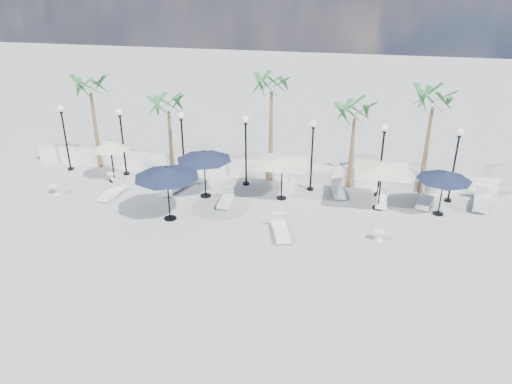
% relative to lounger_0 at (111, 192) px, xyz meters
% --- Properties ---
extents(ground, '(100.00, 100.00, 0.00)m').
position_rel_lounger_0_xyz_m(ground, '(6.50, -3.61, -0.23)').
color(ground, '#A1A29D').
rests_on(ground, ground).
extents(balustrade, '(26.00, 0.30, 1.01)m').
position_rel_lounger_0_xyz_m(balustrade, '(6.50, 3.89, 0.24)').
color(balustrade, silver).
rests_on(balustrade, ground).
extents(lamppost_0, '(0.36, 0.36, 3.84)m').
position_rel_lounger_0_xyz_m(lamppost_0, '(-4.00, 2.89, 2.26)').
color(lamppost_0, black).
rests_on(lamppost_0, ground).
extents(lamppost_1, '(0.36, 0.36, 3.84)m').
position_rel_lounger_0_xyz_m(lamppost_1, '(-0.50, 2.89, 2.26)').
color(lamppost_1, black).
rests_on(lamppost_1, ground).
extents(lamppost_2, '(0.36, 0.36, 3.84)m').
position_rel_lounger_0_xyz_m(lamppost_2, '(3.00, 2.89, 2.26)').
color(lamppost_2, black).
rests_on(lamppost_2, ground).
extents(lamppost_3, '(0.36, 0.36, 3.84)m').
position_rel_lounger_0_xyz_m(lamppost_3, '(6.50, 2.89, 2.26)').
color(lamppost_3, black).
rests_on(lamppost_3, ground).
extents(lamppost_4, '(0.36, 0.36, 3.84)m').
position_rel_lounger_0_xyz_m(lamppost_4, '(10.00, 2.89, 2.26)').
color(lamppost_4, black).
rests_on(lamppost_4, ground).
extents(lamppost_5, '(0.36, 0.36, 3.84)m').
position_rel_lounger_0_xyz_m(lamppost_5, '(13.50, 2.89, 2.26)').
color(lamppost_5, black).
rests_on(lamppost_5, ground).
extents(lamppost_6, '(0.36, 0.36, 3.84)m').
position_rel_lounger_0_xyz_m(lamppost_6, '(17.00, 2.89, 2.26)').
color(lamppost_6, black).
rests_on(lamppost_6, ground).
extents(palm_0, '(2.60, 2.60, 5.50)m').
position_rel_lounger_0_xyz_m(palm_0, '(-2.50, 3.69, 4.30)').
color(palm_0, brown).
rests_on(palm_0, ground).
extents(palm_1, '(2.60, 2.60, 4.70)m').
position_rel_lounger_0_xyz_m(palm_1, '(2.00, 3.69, 3.52)').
color(palm_1, brown).
rests_on(palm_1, ground).
extents(palm_2, '(2.60, 2.60, 6.10)m').
position_rel_lounger_0_xyz_m(palm_2, '(7.70, 3.69, 4.89)').
color(palm_2, brown).
rests_on(palm_2, ground).
extents(palm_3, '(2.60, 2.60, 4.90)m').
position_rel_lounger_0_xyz_m(palm_3, '(12.00, 3.69, 3.72)').
color(palm_3, brown).
rests_on(palm_3, ground).
extents(palm_4, '(2.60, 2.60, 5.70)m').
position_rel_lounger_0_xyz_m(palm_4, '(15.70, 3.69, 4.50)').
color(palm_4, brown).
rests_on(palm_4, ground).
extents(lounger_0, '(0.76, 1.88, 0.69)m').
position_rel_lounger_0_xyz_m(lounger_0, '(0.00, 0.00, 0.00)').
color(lounger_0, silver).
rests_on(lounger_0, ground).
extents(lounger_1, '(1.26, 2.03, 0.73)m').
position_rel_lounger_0_xyz_m(lounger_1, '(2.96, 1.39, 0.01)').
color(lounger_1, silver).
rests_on(lounger_1, ground).
extents(lounger_2, '(0.92, 1.95, 0.70)m').
position_rel_lounger_0_xyz_m(lounger_2, '(2.64, 1.21, 0.01)').
color(lounger_2, silver).
rests_on(lounger_2, ground).
extents(lounger_3, '(1.18, 2.06, 0.74)m').
position_rel_lounger_0_xyz_m(lounger_3, '(9.20, -2.21, 0.02)').
color(lounger_3, silver).
rests_on(lounger_3, ground).
extents(lounger_4, '(0.63, 1.74, 0.65)m').
position_rel_lounger_0_xyz_m(lounger_4, '(5.99, 0.37, -0.01)').
color(lounger_4, silver).
rests_on(lounger_4, ground).
extents(lounger_5, '(0.87, 1.84, 0.66)m').
position_rel_lounger_0_xyz_m(lounger_5, '(11.46, 2.61, -0.01)').
color(lounger_5, silver).
rests_on(lounger_5, ground).
extents(lounger_6, '(1.26, 2.17, 0.78)m').
position_rel_lounger_0_xyz_m(lounger_6, '(15.88, 2.32, 0.03)').
color(lounger_6, silver).
rests_on(lounger_6, ground).
extents(lounger_7, '(0.67, 1.67, 0.61)m').
position_rel_lounger_0_xyz_m(lounger_7, '(13.67, 1.87, -0.02)').
color(lounger_7, silver).
rests_on(lounger_7, ground).
extents(lounger_8, '(1.14, 2.20, 0.79)m').
position_rel_lounger_0_xyz_m(lounger_8, '(18.50, 2.61, 0.03)').
color(lounger_8, silver).
rests_on(lounger_8, ground).
extents(side_table_0, '(0.56, 0.56, 0.55)m').
position_rel_lounger_0_xyz_m(side_table_0, '(-2.92, -0.36, 0.10)').
color(side_table_0, silver).
rests_on(side_table_0, ground).
extents(side_table_1, '(0.50, 0.50, 0.48)m').
position_rel_lounger_0_xyz_m(side_table_1, '(-0.88, 1.83, 0.06)').
color(side_table_1, silver).
rests_on(side_table_1, ground).
extents(side_table_2, '(0.47, 0.47, 0.46)m').
position_rel_lounger_0_xyz_m(side_table_2, '(13.47, -1.85, 0.05)').
color(side_table_2, silver).
rests_on(side_table_2, ground).
extents(parasol_navy_left, '(3.06, 3.06, 2.70)m').
position_rel_lounger_0_xyz_m(parasol_navy_left, '(3.84, -1.75, 2.15)').
color(parasol_navy_left, black).
rests_on(parasol_navy_left, ground).
extents(parasol_navy_mid, '(2.84, 2.84, 2.55)m').
position_rel_lounger_0_xyz_m(parasol_navy_mid, '(4.77, 1.01, 2.01)').
color(parasol_navy_mid, black).
rests_on(parasol_navy_mid, ground).
extents(parasol_navy_right, '(2.55, 2.55, 2.28)m').
position_rel_lounger_0_xyz_m(parasol_navy_right, '(16.33, 1.28, 1.78)').
color(parasol_navy_right, black).
rests_on(parasol_navy_right, ground).
extents(parasol_cream_sq_a, '(5.03, 5.03, 2.47)m').
position_rel_lounger_0_xyz_m(parasol_cream_sq_a, '(8.66, 1.49, 2.06)').
color(parasol_cream_sq_a, black).
rests_on(parasol_cream_sq_a, ground).
extents(parasol_cream_sq_b, '(5.12, 5.12, 2.57)m').
position_rel_lounger_0_xyz_m(parasol_cream_sq_b, '(13.49, 1.33, 2.14)').
color(parasol_cream_sq_b, black).
rests_on(parasol_cream_sq_b, ground).
extents(parasol_cream_small, '(1.97, 1.97, 2.42)m').
position_rel_lounger_0_xyz_m(parasol_cream_small, '(-0.76, 1.89, 1.84)').
color(parasol_cream_small, black).
rests_on(parasol_cream_small, ground).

